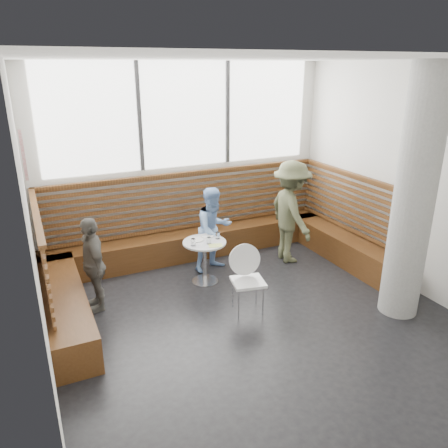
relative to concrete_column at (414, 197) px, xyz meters
name	(u,v)px	position (x,y,z in m)	size (l,w,h in m)	color
room	(260,203)	(-1.85, 0.60, 0.00)	(5.00, 5.00, 3.20)	silver
booth	(204,243)	(-1.85, 2.37, -1.19)	(5.00, 2.50, 1.44)	#462811
concrete_column	(414,197)	(0.00, 0.00, 0.00)	(0.50, 0.50, 3.20)	gray
wall_art	(23,155)	(-4.31, 1.00, 0.70)	(0.50, 0.50, 0.03)	white
cafe_table	(205,253)	(-2.05, 1.86, -1.12)	(0.65, 0.65, 0.67)	silver
cafe_chair	(246,274)	(-1.86, 0.90, -1.07)	(0.43, 0.42, 0.90)	white
adult_man	(291,212)	(-0.44, 2.01, -0.75)	(1.10, 0.63, 1.71)	#515538
child_back	(214,229)	(-1.73, 2.23, -0.92)	(0.66, 0.52, 1.36)	#80A7DE
child_left	(93,264)	(-3.68, 1.79, -0.95)	(0.77, 0.32, 1.31)	#5F5D56
plate_near	(197,240)	(-2.13, 1.96, -0.93)	(0.20, 0.20, 0.01)	white
plate_far	(207,236)	(-1.93, 2.04, -0.93)	(0.20, 0.20, 0.01)	white
glass_left	(193,242)	(-2.25, 1.79, -0.88)	(0.07, 0.07, 0.10)	white
glass_mid	(209,240)	(-2.02, 1.76, -0.88)	(0.06, 0.06, 0.10)	white
glass_right	(218,235)	(-1.82, 1.89, -0.88)	(0.07, 0.07, 0.10)	white
menu_card	(216,245)	(-1.96, 1.65, -0.93)	(0.20, 0.14, 0.00)	#A5C64C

